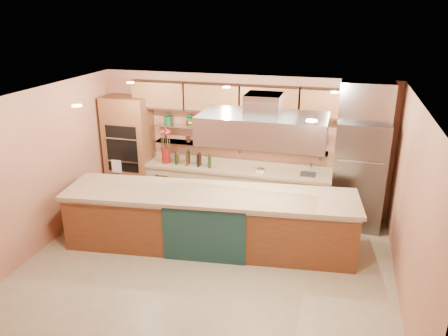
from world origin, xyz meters
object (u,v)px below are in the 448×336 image
(island, at_px, (210,220))
(copper_kettle, at_px, (201,124))
(flower_vase, at_px, (166,155))
(refrigerator, at_px, (358,175))
(green_canister, at_px, (214,123))
(kitchen_scale, at_px, (261,170))

(island, bearing_deg, copper_kettle, 105.60)
(flower_vase, xyz_separation_m, copper_kettle, (0.72, 0.22, 0.69))
(island, distance_m, flower_vase, 2.19)
(refrigerator, bearing_deg, island, -148.46)
(refrigerator, distance_m, flower_vase, 3.93)
(refrigerator, bearing_deg, copper_kettle, 175.90)
(island, bearing_deg, green_canister, 97.56)
(flower_vase, relative_size, green_canister, 1.69)
(island, height_order, copper_kettle, copper_kettle)
(flower_vase, bearing_deg, refrigerator, -0.15)
(island, xyz_separation_m, green_canister, (-0.45, 1.76, 1.29))
(flower_vase, bearing_deg, green_canister, 12.43)
(kitchen_scale, height_order, green_canister, green_canister)
(island, height_order, flower_vase, flower_vase)
(island, distance_m, kitchen_scale, 1.71)
(green_canister, bearing_deg, island, -75.76)
(copper_kettle, height_order, green_canister, green_canister)
(copper_kettle, xyz_separation_m, green_canister, (0.27, 0.00, 0.03))
(copper_kettle, distance_m, green_canister, 0.28)
(flower_vase, relative_size, copper_kettle, 1.95)
(flower_vase, relative_size, kitchen_scale, 1.97)
(refrigerator, xyz_separation_m, green_canister, (-2.94, 0.23, 0.76))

